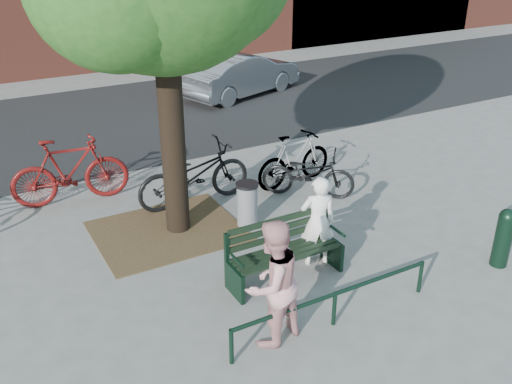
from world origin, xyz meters
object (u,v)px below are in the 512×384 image
park_bench (283,249)px  bollard (504,236)px  person_left (318,221)px  person_right (272,284)px  parked_car (241,74)px  bicycle_c (194,175)px  litter_bin (247,204)px

park_bench → bollard: park_bench is taller
person_left → bollard: person_left is taller
bollard → park_bench: bearing=156.4°
park_bench → person_right: (-0.86, -1.13, 0.36)m
person_left → parked_car: person_left is taller
bicycle_c → park_bench: bearing=-177.9°
park_bench → person_right: 1.46m
bicycle_c → parked_car: bearing=-35.4°
bicycle_c → parked_car: size_ratio=0.56×
park_bench → parked_car: (4.04, 8.96, 0.17)m
litter_bin → parked_car: 8.21m
park_bench → bicycle_c: 2.90m
park_bench → litter_bin: bearing=79.8°
person_left → bicycle_c: (-0.79, 2.83, -0.15)m
bollard → parked_car: bearing=84.7°
park_bench → litter_bin: 1.68m
litter_bin → bicycle_c: bicycle_c is taller
bollard → parked_car: 10.35m
bollard → person_left: bearing=149.7°
park_bench → person_left: 0.70m
person_left → person_right: bearing=60.5°
person_right → litter_bin: size_ratio=2.10×
bollard → litter_bin: bearing=132.8°
person_right → bollard: (3.94, -0.22, -0.33)m
person_left → person_right: size_ratio=0.87×
person_right → litter_bin: 3.05m
bicycle_c → parked_car: (4.18, 6.06, 0.07)m
park_bench → bollard: bearing=-23.6°
park_bench → bicycle_c: (-0.14, 2.90, 0.10)m
bollard → litter_bin: (-2.78, 3.00, -0.11)m
person_right → parked_car: 11.21m
litter_bin → person_right: bearing=-112.6°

